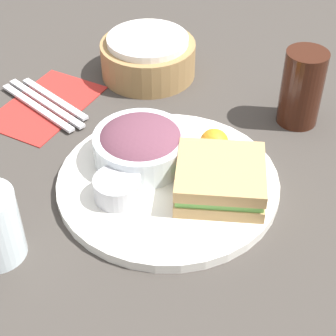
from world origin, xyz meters
name	(u,v)px	position (x,y,z in m)	size (l,w,h in m)	color
ground_plane	(168,186)	(0.00, 0.00, 0.00)	(4.00, 4.00, 0.00)	#3D3833
plate	(168,183)	(0.00, 0.00, 0.01)	(0.31, 0.31, 0.01)	white
sandwich	(220,179)	(0.07, 0.01, 0.04)	(0.15, 0.15, 0.05)	tan
salad_bowl	(141,144)	(-0.06, 0.02, 0.04)	(0.14, 0.14, 0.06)	white
dressing_cup	(117,188)	(-0.04, -0.06, 0.03)	(0.06, 0.06, 0.03)	#B7B7BC
orange_wedge	(214,143)	(0.03, 0.08, 0.04)	(0.04, 0.04, 0.04)	orange
drink_glass	(302,88)	(0.11, 0.24, 0.06)	(0.07, 0.07, 0.13)	#38190F
bread_basket	(148,57)	(-0.18, 0.25, 0.04)	(0.17, 0.17, 0.07)	#997547
napkin	(46,105)	(-0.28, 0.08, 0.00)	(0.12, 0.19, 0.00)	#B22823
fork	(37,107)	(-0.28, 0.06, 0.01)	(0.19, 0.01, 0.01)	silver
knife	(46,103)	(-0.28, 0.08, 0.01)	(0.20, 0.01, 0.01)	silver
spoon	(54,99)	(-0.27, 0.10, 0.01)	(0.17, 0.01, 0.01)	silver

